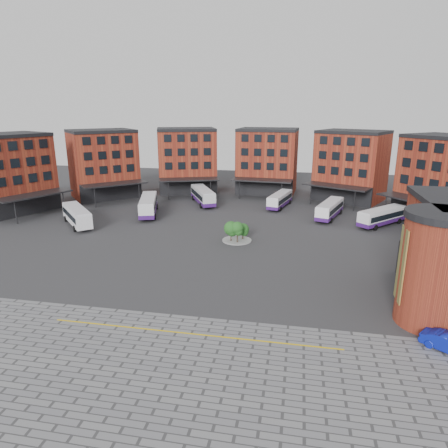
% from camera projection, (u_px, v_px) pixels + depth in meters
% --- Properties ---
extents(ground, '(160.00, 160.00, 0.00)m').
position_uv_depth(ground, '(206.00, 271.00, 48.65)').
color(ground, '#28282B').
rests_on(ground, ground).
extents(paving_zone, '(50.00, 22.00, 0.02)m').
position_uv_depth(paving_zone, '(161.00, 396.00, 27.54)').
color(paving_zone, slate).
rests_on(paving_zone, ground).
extents(yellow_line, '(26.00, 0.15, 0.02)m').
position_uv_depth(yellow_line, '(191.00, 334.00, 35.08)').
color(yellow_line, gold).
rests_on(yellow_line, paving_zone).
extents(main_building, '(94.14, 42.48, 14.60)m').
position_uv_depth(main_building, '(225.00, 166.00, 83.52)').
color(main_building, maroon).
rests_on(main_building, ground).
extents(tree_island, '(4.40, 4.40, 3.22)m').
position_uv_depth(tree_island, '(237.00, 230.00, 58.75)').
color(tree_island, gray).
rests_on(tree_island, ground).
extents(bus_a, '(9.19, 9.70, 3.08)m').
position_uv_depth(bus_a, '(77.00, 215.00, 66.89)').
color(bus_a, white).
rests_on(bus_a, ground).
extents(bus_b, '(6.06, 11.99, 3.30)m').
position_uv_depth(bus_b, '(148.00, 205.00, 73.63)').
color(bus_b, white).
rests_on(bus_b, ground).
extents(bus_c, '(7.51, 11.35, 3.21)m').
position_uv_depth(bus_c, '(203.00, 195.00, 81.90)').
color(bus_c, silver).
rests_on(bus_c, ground).
extents(bus_d, '(4.67, 10.25, 2.81)m').
position_uv_depth(bus_d, '(280.00, 200.00, 79.19)').
color(bus_d, white).
rests_on(bus_d, ground).
extents(bus_e, '(5.64, 10.78, 2.97)m').
position_uv_depth(bus_e, '(330.00, 209.00, 71.49)').
color(bus_e, white).
rests_on(bus_e, ground).
extents(bus_f, '(8.99, 9.21, 2.95)m').
position_uv_depth(bus_f, '(382.00, 216.00, 66.85)').
color(bus_f, white).
rests_on(bus_f, ground).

